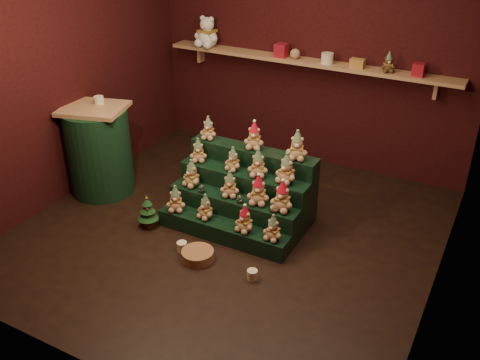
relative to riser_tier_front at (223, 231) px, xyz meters
The scene contains 41 objects.
ground 0.16m from the riser_tier_front, 92.14° to the left, with size 4.00×4.00×0.00m, color black.
back_wall 2.54m from the riser_tier_front, 90.13° to the left, with size 4.00×0.10×2.80m, color black.
front_wall 2.33m from the riser_tier_front, 90.14° to the right, with size 4.00×0.10×2.80m, color black.
left_wall 2.44m from the riser_tier_front, behind, with size 0.10×4.00×2.80m, color black.
right_wall 2.43m from the riser_tier_front, ahead, with size 0.10×4.00×2.80m, color black.
back_shelf 2.34m from the riser_tier_front, 90.14° to the left, with size 3.60×0.26×0.24m.
riser_tier_front is the anchor object (origin of this frame).
riser_tier_midfront 0.24m from the riser_tier_front, 90.00° to the left, with size 1.40×0.22×0.36m, color black.
riser_tier_midback 0.48m from the riser_tier_front, 90.00° to the left, with size 1.40×0.22×0.54m, color black.
riser_tier_back 0.71m from the riser_tier_front, 90.00° to the left, with size 1.40×0.22×0.72m, color black.
teddy_0 0.58m from the riser_tier_front, behind, with size 0.20×0.18×0.28m, color tan, non-canonical shape.
teddy_1 0.29m from the riser_tier_front, behind, with size 0.19×0.17×0.26m, color tan, non-canonical shape.
teddy_2 0.35m from the riser_tier_front, ahead, with size 0.20×0.18×0.28m, color tan, non-canonical shape.
teddy_3 0.60m from the riser_tier_front, ahead, with size 0.19×0.17×0.26m, color tan, non-canonical shape.
teddy_4 0.68m from the riser_tier_front, 154.79° to the left, with size 0.21×0.19×0.29m, color tan, non-canonical shape.
teddy_5 0.47m from the riser_tier_front, 100.42° to the left, with size 0.19×0.17×0.27m, color tan, non-canonical shape.
teddy_6 0.56m from the riser_tier_front, 40.63° to the left, with size 0.22×0.20×0.31m, color tan, non-canonical shape.
teddy_7 0.72m from the riser_tier_front, 23.40° to the left, with size 0.22×0.20×0.31m, color tan, non-canonical shape.
teddy_8 0.91m from the riser_tier_front, 140.37° to the left, with size 0.18×0.16×0.25m, color tan, non-canonical shape.
teddy_9 0.74m from the riser_tier_front, 105.38° to the left, with size 0.18×0.16×0.25m, color tan, non-canonical shape.
teddy_10 0.76m from the riser_tier_front, 70.16° to the left, with size 0.20×0.18×0.29m, color tan, non-canonical shape.
teddy_11 0.89m from the riser_tier_front, 44.35° to the left, with size 0.22×0.20×0.31m, color tan, non-canonical shape.
teddy_12 1.13m from the riser_tier_front, 129.44° to the left, with size 0.18×0.16×0.25m, color tan, non-canonical shape.
teddy_13 1.02m from the riser_tier_front, 89.72° to the left, with size 0.21×0.19×0.29m, color tan, non-canonical shape.
teddy_14 1.12m from the riser_tier_front, 52.87° to the left, with size 0.21×0.19×0.30m, color tan, non-canonical shape.
snow_globe_a 0.48m from the riser_tier_front, 154.19° to the left, with size 0.06×0.06×0.09m.
snow_globe_b 0.37m from the riser_tier_front, 55.64° to the left, with size 0.06×0.06×0.09m.
snow_globe_c 0.59m from the riser_tier_front, 18.63° to the left, with size 0.07×0.07×0.10m.
side_table 1.77m from the riser_tier_front, behind, with size 0.80×0.72×1.02m.
table_ornament 2.00m from the riser_tier_front, 169.81° to the left, with size 0.11×0.11×0.08m, color beige.
mini_christmas_tree 0.81m from the riser_tier_front, 167.57° to the right, with size 0.22×0.22×0.37m.
mug_left 0.44m from the riser_tier_front, 122.37° to the right, with size 0.10×0.10×0.10m, color beige.
mug_right 0.70m from the riser_tier_front, 37.85° to the right, with size 0.10×0.10×0.10m, color beige.
wicker_basket 0.42m from the riser_tier_front, 94.25° to the right, with size 0.31×0.31×0.10m, color #8E5E39.
white_bear 2.80m from the riser_tier_front, 124.09° to the left, with size 0.34×0.31×0.48m, color white, non-canonical shape.
brown_bear 2.57m from the riser_tier_front, 63.80° to the left, with size 0.15×0.14×0.22m, color #50361A, non-canonical shape.
gift_tin_red_a 2.39m from the riser_tier_front, 98.92° to the left, with size 0.14×0.14×0.16m, color #B51B2B.
gift_tin_cream 2.38m from the riser_tier_front, 82.30° to the left, with size 0.14×0.14×0.12m, color beige.
gift_tin_red_b 2.70m from the riser_tier_front, 56.83° to the left, with size 0.12×0.12×0.14m, color #B51B2B.
shelf_plush_ball 2.37m from the riser_tier_front, 93.81° to the left, with size 0.12×0.12×0.12m, color tan.
scarf_gift_box 2.44m from the riser_tier_front, 72.51° to the left, with size 0.16×0.10×0.10m, color orange.
Camera 1 is at (2.26, -3.95, 3.05)m, focal length 40.00 mm.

